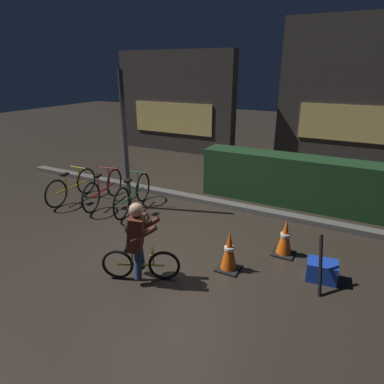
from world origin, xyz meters
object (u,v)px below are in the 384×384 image
Objects in this scene: street_post at (125,143)px; parked_bike_center_left at (133,194)px; parked_bike_left_mid at (103,189)px; blue_crate at (322,271)px; parked_bike_leftmost at (72,187)px; closed_umbrella at (320,265)px; traffic_cone_far at (285,238)px; cyclist at (138,241)px; traffic_cone_near at (229,251)px.

parked_bike_center_left is (0.19, -0.09, -1.13)m from street_post.
blue_crate is (4.94, -0.77, -0.21)m from parked_bike_left_mid.
parked_bike_leftmost is 0.84m from parked_bike_left_mid.
street_post is 3.51× the size of closed_umbrella.
parked_bike_leftmost is at bearing 178.59° from traffic_cone_far.
cyclist is (1.85, -2.14, -0.86)m from street_post.
cyclist reaches higher than parked_bike_leftmost.
parked_bike_center_left is at bearing -26.18° from street_post.
parked_bike_leftmost reaches higher than traffic_cone_far.
parked_bike_center_left reaches higher than parked_bike_left_mid.
parked_bike_left_mid is at bearing 162.04° from traffic_cone_near.
parked_bike_left_mid is at bearing 175.94° from traffic_cone_far.
traffic_cone_near is at bearing 77.60° from closed_umbrella.
traffic_cone_far is 0.77× the size of closed_umbrella.
parked_bike_leftmost is 1.32× the size of cyclist.
street_post reaches higher than blue_crate.
street_post is 3.44m from traffic_cone_near.
traffic_cone_near reaches higher than traffic_cone_far.
street_post is at bearing 53.35° from parked_bike_center_left.
parked_bike_left_mid is 2.63× the size of traffic_cone_far.
parked_bike_left_mid is 3.91× the size of blue_crate.
blue_crate is at bearing -110.27° from parked_bike_left_mid.
parked_bike_left_mid is 0.82m from parked_bike_center_left.
closed_umbrella is at bearing -93.64° from blue_crate.
blue_crate is (1.34, 0.40, -0.17)m from traffic_cone_near.
parked_bike_leftmost is 3.79m from cyclist.
parked_bike_leftmost is at bearing 62.85° from closed_umbrella.
parked_bike_leftmost is 5.09m from traffic_cone_far.
street_post reaches higher than parked_bike_left_mid.
parked_bike_left_mid is (0.82, 0.18, 0.02)m from parked_bike_leftmost.
parked_bike_left_mid is at bearing -167.91° from street_post.
street_post is at bearing 105.81° from cyclist.
traffic_cone_near is 1.34m from closed_umbrella.
closed_umbrella is at bearing -113.12° from parked_bike_left_mid.
closed_umbrella is at bearing -2.97° from cyclist.
parked_bike_leftmost is 1.94× the size of closed_umbrella.
traffic_cone_near is (4.42, -0.99, -0.02)m from parked_bike_leftmost.
parked_bike_leftmost is 4.53m from traffic_cone_near.
parked_bike_center_left is at bearing -84.96° from parked_bike_leftmost.
cyclist is at bearing -49.13° from street_post.
traffic_cone_near is 0.78× the size of closed_umbrella.
traffic_cone_near is at bearing -127.90° from traffic_cone_far.
parked_bike_center_left is (0.82, 0.04, 0.00)m from parked_bike_left_mid.
street_post is 3.85m from traffic_cone_far.
parked_bike_center_left is at bearing 174.26° from traffic_cone_far.
blue_crate is at bearing -34.55° from traffic_cone_far.
blue_crate is (5.76, -0.59, -0.19)m from parked_bike_leftmost.
parked_bike_center_left reaches higher than traffic_cone_far.
parked_bike_center_left is at bearing 168.90° from blue_crate.
street_post reaches higher than parked_bike_center_left.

